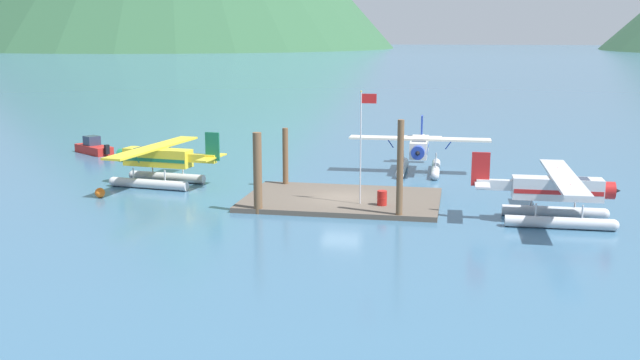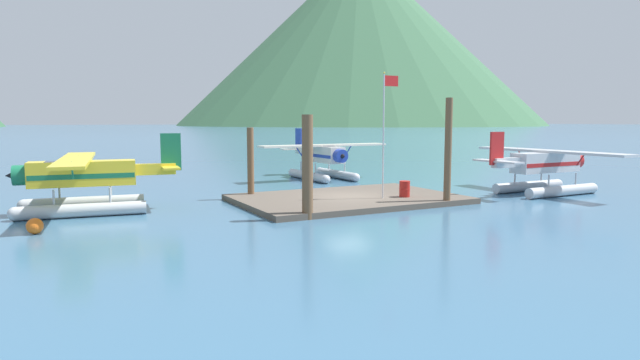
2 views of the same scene
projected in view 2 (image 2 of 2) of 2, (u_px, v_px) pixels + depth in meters
The scene contains 12 objects.
ground_plane at pixel (348, 202), 29.84m from camera, with size 1200.00×1200.00×0.00m, color #38607F.
dock_platform at pixel (348, 199), 29.82m from camera, with size 11.98×8.01×0.30m, color brown.
piling_near_left at pixel (307, 167), 24.26m from camera, with size 0.50×0.50×4.75m, color brown.
piling_near_right at pixel (448, 152), 27.99m from camera, with size 0.37×0.37×5.66m, color brown.
piling_far_left at pixel (251, 163), 30.61m from camera, with size 0.38×0.38×4.09m, color brown.
flagpole at pixel (385, 121), 28.71m from camera, with size 0.95×0.10×6.74m.
fuel_drum at pixel (405, 189), 29.52m from camera, with size 0.62×0.62×0.88m.
mooring_buoy at pixel (35, 226), 21.27m from camera, with size 0.64×0.64×0.64m, color orange.
mountain_ridge_centre_peak at pixel (359, 39), 505.89m from camera, with size 339.36×339.36×162.30m.
seaplane_yellow_port_fwd at pixel (82, 181), 26.00m from camera, with size 7.95×10.49×3.84m.
seaplane_cream_bow_right at pixel (323, 159), 41.05m from camera, with size 10.42×7.98×3.84m.
seaplane_silver_stbd_aft at pixel (546, 168), 32.92m from camera, with size 7.98×10.42×3.84m.
Camera 2 is at (-14.97, -25.49, 4.48)m, focal length 30.15 mm.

